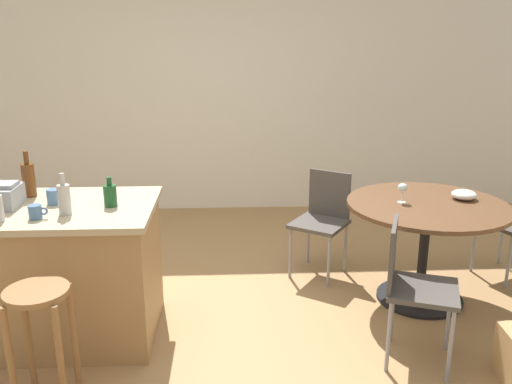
# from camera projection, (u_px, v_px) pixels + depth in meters

# --- Properties ---
(ground_plane) EXTENTS (8.80, 8.80, 0.00)m
(ground_plane) POSITION_uv_depth(u_px,v_px,m) (225.00, 322.00, 3.73)
(ground_plane) COLOR #A37A4C
(back_wall) EXTENTS (8.00, 0.10, 2.70)m
(back_wall) POSITION_uv_depth(u_px,v_px,m) (225.00, 89.00, 5.83)
(back_wall) COLOR silver
(back_wall) RESTS_ON ground_plane
(kitchen_island) EXTENTS (1.41, 0.85, 0.89)m
(kitchen_island) POSITION_uv_depth(u_px,v_px,m) (48.00, 272.00, 3.46)
(kitchen_island) COLOR #A37A4C
(kitchen_island) RESTS_ON ground_plane
(wooden_stool) EXTENTS (0.33, 0.33, 0.68)m
(wooden_stool) POSITION_uv_depth(u_px,v_px,m) (40.00, 323.00, 2.77)
(wooden_stool) COLOR olive
(wooden_stool) RESTS_ON ground_plane
(dining_table) EXTENTS (1.15, 1.15, 0.76)m
(dining_table) POSITION_uv_depth(u_px,v_px,m) (426.00, 226.00, 3.88)
(dining_table) COLOR black
(dining_table) RESTS_ON ground_plane
(folding_chair_far) EXTENTS (0.56, 0.56, 0.85)m
(folding_chair_far) POSITION_uv_depth(u_px,v_px,m) (323.00, 216.00, 4.38)
(folding_chair_far) COLOR #47423D
(folding_chair_far) RESTS_ON ground_plane
(folding_chair_left) EXTENTS (0.51, 0.51, 0.88)m
(folding_chair_left) POSITION_uv_depth(u_px,v_px,m) (411.00, 281.00, 3.16)
(folding_chair_left) COLOR #47423D
(folding_chair_left) RESTS_ON ground_plane
(bottle_0) EXTENTS (0.08, 0.08, 0.19)m
(bottle_0) POSITION_uv_depth(u_px,v_px,m) (110.00, 195.00, 3.31)
(bottle_0) COLOR #194C23
(bottle_0) RESTS_ON kitchen_island
(bottle_1) EXTENTS (0.07, 0.07, 0.25)m
(bottle_1) POSITION_uv_depth(u_px,v_px,m) (64.00, 199.00, 3.16)
(bottle_1) COLOR #B7B2AD
(bottle_1) RESTS_ON kitchen_island
(bottle_3) EXTENTS (0.08, 0.08, 0.30)m
(bottle_3) POSITION_uv_depth(u_px,v_px,m) (29.00, 179.00, 3.50)
(bottle_3) COLOR #603314
(bottle_3) RESTS_ON kitchen_island
(cup_0) EXTENTS (0.11, 0.07, 0.08)m
(cup_0) POSITION_uv_depth(u_px,v_px,m) (36.00, 212.00, 3.10)
(cup_0) COLOR #4C7099
(cup_0) RESTS_ON kitchen_island
(cup_1) EXTENTS (0.12, 0.09, 0.10)m
(cup_1) POSITION_uv_depth(u_px,v_px,m) (54.00, 197.00, 3.37)
(cup_1) COLOR #4C7099
(cup_1) RESTS_ON kitchen_island
(wine_glass) EXTENTS (0.07, 0.07, 0.14)m
(wine_glass) POSITION_uv_depth(u_px,v_px,m) (403.00, 188.00, 3.82)
(wine_glass) COLOR silver
(wine_glass) RESTS_ON dining_table
(serving_bowl) EXTENTS (0.18, 0.18, 0.07)m
(serving_bowl) POSITION_uv_depth(u_px,v_px,m) (464.00, 195.00, 3.91)
(serving_bowl) COLOR white
(serving_bowl) RESTS_ON dining_table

